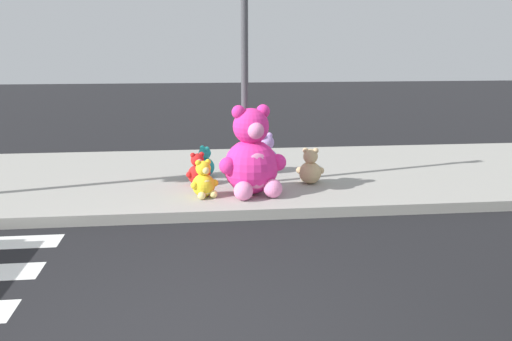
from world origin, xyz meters
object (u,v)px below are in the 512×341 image
object	(u,v)px
plush_tan	(310,169)
plush_red	(198,172)
plush_lavender	(265,156)
plush_yellow	(204,182)
sign_pole	(245,75)
plush_teal	(204,164)
plush_pink_large	(252,159)

from	to	relation	value
plush_tan	plush_red	bearing A→B (deg)	176.30
plush_red	plush_lavender	world-z (taller)	plush_lavender
plush_tan	plush_yellow	size ratio (longest dim) A/B	1.06
sign_pole	plush_yellow	world-z (taller)	sign_pole
plush_teal	plush_red	bearing A→B (deg)	-101.30
plush_tan	plush_red	distance (m)	1.77
plush_tan	plush_lavender	bearing A→B (deg)	124.02
plush_tan	plush_teal	world-z (taller)	plush_tan
plush_red	sign_pole	bearing A→B (deg)	-3.23
plush_pink_large	plush_yellow	world-z (taller)	plush_pink_large
plush_tan	plush_teal	xyz separation A→B (m)	(-1.66, 0.67, -0.03)
plush_yellow	plush_teal	xyz separation A→B (m)	(0.03, 1.27, -0.01)
sign_pole	plush_yellow	xyz separation A→B (m)	(-0.66, -0.67, -1.48)
plush_teal	plush_pink_large	bearing A→B (deg)	-60.47
plush_lavender	plush_teal	xyz separation A→B (m)	(-1.06, -0.22, -0.07)
sign_pole	plush_yellow	distance (m)	1.75
plush_pink_large	plush_lavender	xyz separation A→B (m)	(0.38, 1.41, -0.25)
sign_pole	plush_yellow	bearing A→B (deg)	-134.55
plush_tan	plush_teal	distance (m)	1.79
plush_pink_large	plush_yellow	bearing A→B (deg)	-173.21
plush_red	plush_teal	size ratio (longest dim) A/B	1.01
plush_red	plush_lavender	size ratio (longest dim) A/B	0.76
plush_lavender	plush_pink_large	bearing A→B (deg)	-105.30
sign_pole	plush_pink_large	size ratio (longest dim) A/B	2.44
plush_pink_large	plush_yellow	distance (m)	0.77
plush_yellow	plush_lavender	world-z (taller)	plush_lavender
plush_lavender	plush_yellow	bearing A→B (deg)	-126.18
plush_lavender	plush_teal	size ratio (longest dim) A/B	1.32
plush_teal	plush_yellow	bearing A→B (deg)	-91.49
plush_red	plush_teal	xyz separation A→B (m)	(0.11, 0.56, -0.00)
plush_pink_large	plush_tan	distance (m)	1.15
plush_tan	plush_red	xyz separation A→B (m)	(-1.77, 0.11, -0.02)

